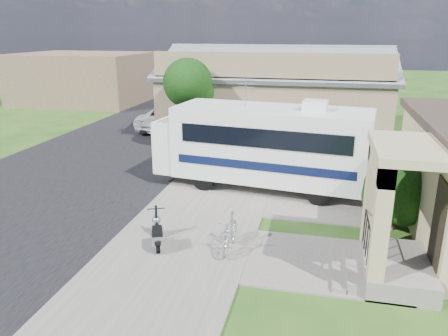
% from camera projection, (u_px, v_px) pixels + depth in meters
% --- Properties ---
extents(ground, '(120.00, 120.00, 0.00)m').
position_uv_depth(ground, '(222.00, 236.00, 12.96)').
color(ground, '#1B4211').
extents(street_slab, '(9.00, 80.00, 0.02)m').
position_uv_depth(street_slab, '(130.00, 141.00, 23.85)').
color(street_slab, black).
rests_on(street_slab, ground).
extents(sidewalk_slab, '(4.00, 80.00, 0.06)m').
position_uv_depth(sidewalk_slab, '(247.00, 148.00, 22.46)').
color(sidewalk_slab, '#5E5B54').
rests_on(sidewalk_slab, ground).
extents(driveway_slab, '(7.00, 6.00, 0.05)m').
position_uv_depth(driveway_slab, '(286.00, 188.00, 16.82)').
color(driveway_slab, '#5E5B54').
rests_on(driveway_slab, ground).
extents(walk_slab, '(4.00, 3.00, 0.05)m').
position_uv_depth(walk_slab, '(324.00, 263.00, 11.39)').
color(walk_slab, '#5E5B54').
rests_on(walk_slab, ground).
extents(warehouse, '(12.50, 8.40, 5.04)m').
position_uv_depth(warehouse, '(277.00, 99.00, 25.33)').
color(warehouse, '#806750').
rests_on(warehouse, ground).
extents(distant_bldg_far, '(10.00, 8.00, 4.00)m').
position_uv_depth(distant_bldg_far, '(84.00, 78.00, 36.42)').
color(distant_bldg_far, brown).
rests_on(distant_bldg_far, ground).
extents(distant_bldg_near, '(8.00, 7.00, 3.20)m').
position_uv_depth(distant_bldg_near, '(159.00, 71.00, 47.26)').
color(distant_bldg_near, '#806750').
rests_on(distant_bldg_near, ground).
extents(street_tree_a, '(2.44, 2.40, 4.58)m').
position_uv_depth(street_tree_a, '(190.00, 86.00, 21.18)').
color(street_tree_a, black).
rests_on(street_tree_a, ground).
extents(street_tree_b, '(2.44, 2.40, 4.73)m').
position_uv_depth(street_tree_b, '(232.00, 66.00, 30.42)').
color(street_tree_b, black).
rests_on(street_tree_b, ground).
extents(street_tree_c, '(2.44, 2.40, 4.42)m').
position_uv_depth(street_tree_c, '(253.00, 62.00, 38.86)').
color(street_tree_c, black).
rests_on(street_tree_c, ground).
extents(motorhome, '(8.22, 3.46, 4.09)m').
position_uv_depth(motorhome, '(263.00, 144.00, 16.40)').
color(motorhome, silver).
rests_on(motorhome, ground).
extents(shrub, '(2.17, 2.07, 2.66)m').
position_uv_depth(shrub, '(399.00, 187.00, 13.04)').
color(shrub, black).
rests_on(shrub, ground).
extents(scooter, '(0.79, 1.39, 0.96)m').
position_uv_depth(scooter, '(157.00, 233.00, 12.12)').
color(scooter, black).
rests_on(scooter, ground).
extents(bicycle, '(0.49, 1.65, 0.99)m').
position_uv_depth(bicycle, '(230.00, 235.00, 11.93)').
color(bicycle, '#929298').
rests_on(bicycle, ground).
extents(pickup_truck, '(3.56, 5.86, 1.52)m').
position_uv_depth(pickup_truck, '(174.00, 117.00, 26.55)').
color(pickup_truck, silver).
rests_on(pickup_truck, ground).
extents(van, '(2.79, 6.60, 1.90)m').
position_uv_depth(van, '(202.00, 97.00, 33.13)').
color(van, silver).
rests_on(van, ground).
extents(garden_hose, '(0.43, 0.43, 0.19)m').
position_uv_depth(garden_hose, '(352.00, 251.00, 11.84)').
color(garden_hose, '#166F1B').
rests_on(garden_hose, ground).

